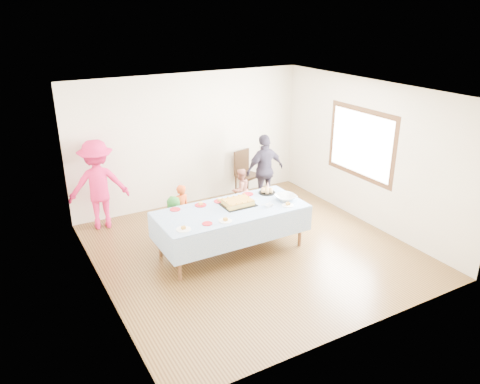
# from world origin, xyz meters

# --- Properties ---
(ground) EXTENTS (5.00, 5.00, 0.00)m
(ground) POSITION_xyz_m (0.00, 0.00, 0.00)
(ground) COLOR #472C14
(ground) RESTS_ON ground
(room_walls) EXTENTS (5.04, 5.04, 2.72)m
(room_walls) POSITION_xyz_m (0.05, 0.00, 1.77)
(room_walls) COLOR beige
(room_walls) RESTS_ON ground
(party_table) EXTENTS (2.50, 1.10, 0.78)m
(party_table) POSITION_xyz_m (-0.32, 0.16, 0.72)
(party_table) COLOR #52331C
(party_table) RESTS_ON ground
(birthday_cake) EXTENTS (0.54, 0.42, 0.10)m
(birthday_cake) POSITION_xyz_m (-0.14, 0.24, 0.83)
(birthday_cake) COLOR black
(birthday_cake) RESTS_ON party_table
(rolls_tray) EXTENTS (0.31, 0.31, 0.09)m
(rolls_tray) POSITION_xyz_m (0.57, 0.46, 0.82)
(rolls_tray) COLOR black
(rolls_tray) RESTS_ON party_table
(punch_bowl) EXTENTS (0.36, 0.36, 0.09)m
(punch_bowl) POSITION_xyz_m (0.69, 0.04, 0.82)
(punch_bowl) COLOR silver
(punch_bowl) RESTS_ON party_table
(party_hat) EXTENTS (0.09, 0.09, 0.15)m
(party_hat) POSITION_xyz_m (0.68, 0.61, 0.86)
(party_hat) COLOR silver
(party_hat) RESTS_ON party_table
(fork_pile) EXTENTS (0.24, 0.18, 0.07)m
(fork_pile) POSITION_xyz_m (0.25, -0.06, 0.81)
(fork_pile) COLOR white
(fork_pile) RESTS_ON party_table
(plate_red_far_a) EXTENTS (0.18, 0.18, 0.01)m
(plate_red_far_a) POSITION_xyz_m (-1.14, 0.58, 0.79)
(plate_red_far_a) COLOR red
(plate_red_far_a) RESTS_ON party_table
(plate_red_far_b) EXTENTS (0.20, 0.20, 0.01)m
(plate_red_far_b) POSITION_xyz_m (-0.70, 0.54, 0.79)
(plate_red_far_b) COLOR red
(plate_red_far_b) RESTS_ON party_table
(plate_red_far_c) EXTENTS (0.20, 0.20, 0.01)m
(plate_red_far_c) POSITION_xyz_m (-0.35, 0.53, 0.79)
(plate_red_far_c) COLOR red
(plate_red_far_c) RESTS_ON party_table
(plate_red_far_d) EXTENTS (0.20, 0.20, 0.01)m
(plate_red_far_d) POSITION_xyz_m (0.24, 0.57, 0.79)
(plate_red_far_d) COLOR red
(plate_red_far_d) RESTS_ON party_table
(plate_red_near) EXTENTS (0.16, 0.16, 0.01)m
(plate_red_near) POSITION_xyz_m (-0.91, -0.17, 0.79)
(plate_red_near) COLOR red
(plate_red_near) RESTS_ON party_table
(plate_white_left) EXTENTS (0.22, 0.22, 0.01)m
(plate_white_left) POSITION_xyz_m (-1.31, -0.17, 0.79)
(plate_white_left) COLOR white
(plate_white_left) RESTS_ON party_table
(plate_white_mid) EXTENTS (0.21, 0.21, 0.01)m
(plate_white_mid) POSITION_xyz_m (-0.62, -0.21, 0.79)
(plate_white_mid) COLOR white
(plate_white_mid) RESTS_ON party_table
(plate_white_right) EXTENTS (0.19, 0.19, 0.01)m
(plate_white_right) POSITION_xyz_m (0.58, -0.19, 0.79)
(plate_white_right) COLOR white
(plate_white_right) RESTS_ON party_table
(dining_chair) EXTENTS (0.53, 0.53, 1.00)m
(dining_chair) POSITION_xyz_m (1.17, 2.28, 0.56)
(dining_chair) COLOR black
(dining_chair) RESTS_ON ground
(toddler_left) EXTENTS (0.39, 0.30, 0.96)m
(toddler_left) POSITION_xyz_m (-0.81, 1.16, 0.48)
(toddler_left) COLOR #DC4D1B
(toddler_left) RESTS_ON ground
(toddler_mid) EXTENTS (0.48, 0.38, 0.87)m
(toddler_mid) POSITION_xyz_m (-1.04, 0.90, 0.44)
(toddler_mid) COLOR #236A25
(toddler_mid) RESTS_ON ground
(toddler_right) EXTENTS (0.49, 0.42, 0.89)m
(toddler_right) POSITION_xyz_m (0.66, 1.57, 0.44)
(toddler_right) COLOR #B76A55
(toddler_right) RESTS_ON ground
(adult_left) EXTENTS (1.17, 0.79, 1.69)m
(adult_left) POSITION_xyz_m (-1.99, 2.20, 0.84)
(adult_left) COLOR #DE1B58
(adult_left) RESTS_ON ground
(adult_right) EXTENTS (0.90, 0.41, 1.50)m
(adult_right) POSITION_xyz_m (1.26, 1.62, 0.75)
(adult_right) COLOR #302B3B
(adult_right) RESTS_ON ground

